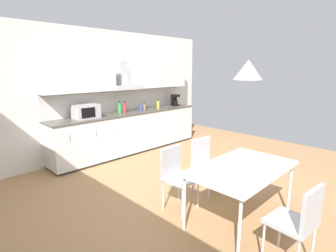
% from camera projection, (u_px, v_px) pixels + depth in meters
% --- Properties ---
extents(ground_plane, '(8.76, 8.13, 0.02)m').
position_uv_depth(ground_plane, '(178.00, 201.00, 3.90)').
color(ground_plane, '#9E754C').
extents(wall_back, '(7.01, 0.10, 2.74)m').
position_uv_depth(wall_back, '(83.00, 95.00, 5.51)').
color(wall_back, silver).
rests_on(wall_back, ground_plane).
extents(kitchen_counter, '(3.74, 0.64, 0.94)m').
position_uv_depth(kitchen_counter, '(130.00, 132.00, 6.10)').
color(kitchen_counter, '#333333').
rests_on(kitchen_counter, ground_plane).
extents(backsplash_tile, '(3.72, 0.02, 0.46)m').
position_uv_depth(backsplash_tile, '(122.00, 101.00, 6.16)').
color(backsplash_tile, silver).
rests_on(backsplash_tile, kitchen_counter).
extents(upper_wall_cabinets, '(3.72, 0.40, 0.63)m').
position_uv_depth(upper_wall_cabinets, '(125.00, 76.00, 5.93)').
color(upper_wall_cabinets, silver).
extents(microwave, '(0.48, 0.35, 0.28)m').
position_uv_depth(microwave, '(86.00, 111.00, 5.24)').
color(microwave, '#ADADB2').
rests_on(microwave, kitchen_counter).
extents(coffee_maker, '(0.18, 0.19, 0.30)m').
position_uv_depth(coffee_maker, '(175.00, 100.00, 7.05)').
color(coffee_maker, black).
rests_on(coffee_maker, kitchen_counter).
extents(bottle_blue, '(0.06, 0.06, 0.18)m').
position_uv_depth(bottle_blue, '(141.00, 107.00, 6.22)').
color(bottle_blue, blue).
rests_on(bottle_blue, kitchen_counter).
extents(bottle_red, '(0.07, 0.07, 0.27)m').
position_uv_depth(bottle_red, '(125.00, 108.00, 5.93)').
color(bottle_red, red).
rests_on(bottle_red, kitchen_counter).
extents(bottle_brown, '(0.08, 0.08, 0.20)m').
position_uv_depth(bottle_brown, '(145.00, 106.00, 6.32)').
color(bottle_brown, brown).
rests_on(bottle_brown, kitchen_counter).
extents(bottle_green, '(0.07, 0.07, 0.28)m').
position_uv_depth(bottle_green, '(120.00, 108.00, 5.87)').
color(bottle_green, green).
rests_on(bottle_green, kitchen_counter).
extents(bottle_yellow, '(0.06, 0.06, 0.23)m').
position_uv_depth(bottle_yellow, '(158.00, 104.00, 6.57)').
color(bottle_yellow, yellow).
rests_on(bottle_yellow, kitchen_counter).
extents(dining_table, '(1.42, 0.85, 0.74)m').
position_uv_depth(dining_table, '(242.00, 170.00, 3.23)').
color(dining_table, white).
rests_on(dining_table, ground_plane).
extents(chair_far_left, '(0.42, 0.42, 0.87)m').
position_uv_depth(chair_far_left, '(176.00, 172.00, 3.60)').
color(chair_far_left, '#B2B2B7').
rests_on(chair_far_left, ground_plane).
extents(chair_far_right, '(0.44, 0.44, 0.87)m').
position_uv_depth(chair_far_right, '(205.00, 160.00, 4.05)').
color(chair_far_right, '#B2B2B7').
rests_on(chair_far_right, ground_plane).
extents(chair_near_left, '(0.43, 0.43, 0.87)m').
position_uv_depth(chair_near_left, '(300.00, 218.00, 2.48)').
color(chair_near_left, '#B2B2B7').
rests_on(chair_near_left, ground_plane).
extents(pendant_lamp, '(0.32, 0.32, 0.22)m').
position_uv_depth(pendant_lamp, '(248.00, 70.00, 2.97)').
color(pendant_lamp, silver).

